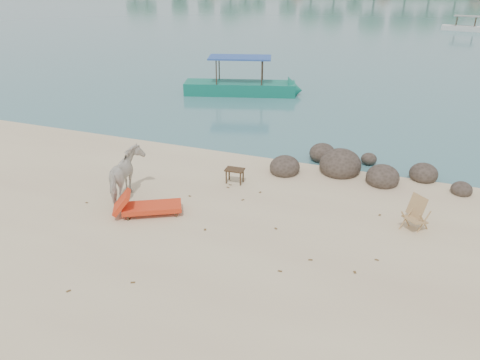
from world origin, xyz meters
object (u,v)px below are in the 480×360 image
(boat_near, at_px, (240,63))
(lounge_chair, at_px, (152,205))
(deck_chair, at_px, (415,216))
(side_table, at_px, (235,177))
(cow, at_px, (127,176))
(boulders, at_px, (350,168))

(boat_near, bearing_deg, lounge_chair, -96.04)
(lounge_chair, xyz_separation_m, boat_near, (-2.38, 13.10, 1.28))
(deck_chair, xyz_separation_m, boat_near, (-9.17, 11.41, 1.16))
(side_table, height_order, boat_near, boat_near)
(side_table, distance_m, boat_near, 11.18)
(cow, xyz_separation_m, deck_chair, (7.95, 1.08, -0.29))
(boulders, distance_m, lounge_chair, 6.65)
(deck_chair, bearing_deg, boat_near, 170.73)
(lounge_chair, bearing_deg, deck_chair, -14.98)
(cow, relative_size, deck_chair, 2.00)
(deck_chair, bearing_deg, lounge_chair, -124.00)
(cow, height_order, lounge_chair, cow)
(lounge_chair, height_order, deck_chair, deck_chair)
(cow, distance_m, boat_near, 12.58)
(boulders, relative_size, boat_near, 0.96)
(side_table, relative_size, boat_near, 0.09)
(deck_chair, bearing_deg, boulders, 166.80)
(side_table, distance_m, deck_chair, 5.47)
(side_table, relative_size, lounge_chair, 0.29)
(cow, relative_size, boat_near, 0.26)
(boat_near, bearing_deg, side_table, -86.42)
(cow, relative_size, lounge_chair, 0.85)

